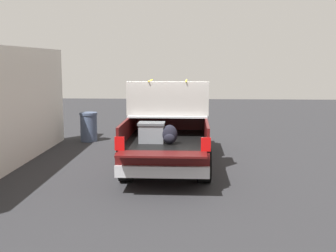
{
  "coord_description": "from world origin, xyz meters",
  "views": [
    {
      "loc": [
        -11.38,
        -0.6,
        2.71
      ],
      "look_at": [
        -0.6,
        0.0,
        1.1
      ],
      "focal_mm": 46.99,
      "sensor_mm": 36.0,
      "label": 1
    }
  ],
  "objects": [
    {
      "name": "ground_plane",
      "position": [
        0.0,
        0.0,
        0.0
      ],
      "size": [
        40.0,
        40.0,
        0.0
      ],
      "primitive_type": "plane",
      "color": "#262628"
    },
    {
      "name": "pickup_truck",
      "position": [
        0.35,
        0.0,
        0.94
      ],
      "size": [
        6.05,
        2.06,
        2.23
      ],
      "color": "#470F0F",
      "rests_on": "ground_plane"
    },
    {
      "name": "building_facade",
      "position": [
        -0.95,
        4.0,
        1.53
      ],
      "size": [
        8.6,
        0.36,
        3.07
      ],
      "primitive_type": "cube",
      "color": "silver",
      "rests_on": "ground_plane"
    },
    {
      "name": "trash_can",
      "position": [
        3.16,
        2.9,
        0.5
      ],
      "size": [
        0.6,
        0.6,
        0.98
      ],
      "color": "#3F4C66",
      "rests_on": "ground_plane"
    }
  ]
}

